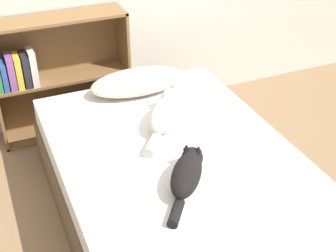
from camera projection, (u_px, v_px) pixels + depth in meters
ground_plane at (177, 219)px, 2.77m from camera, size 8.00×8.00×0.00m
bed at (178, 189)px, 2.65m from camera, size 1.28×1.88×0.48m
pillow at (138, 82)px, 3.08m from camera, size 0.64×0.31×0.14m
cat_light at (167, 112)px, 2.76m from camera, size 0.43×0.50×0.17m
cat_dark at (187, 173)px, 2.28m from camera, size 0.36×0.44×0.14m
bookshelf at (54, 73)px, 3.36m from camera, size 0.96×0.26×0.89m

